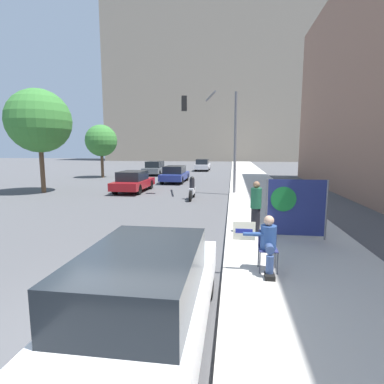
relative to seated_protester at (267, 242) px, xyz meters
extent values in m
plane|color=#4F4F51|center=(-2.52, -2.34, -0.81)|extent=(160.00, 160.00, 0.00)
cube|color=beige|center=(0.94, 12.66, -0.74)|extent=(3.79, 90.00, 0.14)
cube|color=gray|center=(-4.52, 66.63, 17.51)|extent=(52.00, 12.00, 36.63)
cylinder|color=#474C56|center=(-0.16, -0.13, -0.43)|extent=(0.03, 0.03, 0.47)
cylinder|color=#474C56|center=(0.21, -0.13, -0.43)|extent=(0.03, 0.03, 0.47)
cylinder|color=#474C56|center=(-0.16, 0.24, -0.43)|extent=(0.03, 0.03, 0.47)
cylinder|color=#474C56|center=(0.21, 0.24, -0.43)|extent=(0.03, 0.03, 0.47)
cube|color=navy|center=(0.03, 0.06, -0.19)|extent=(0.40, 0.40, 0.02)
cube|color=navy|center=(0.03, 0.25, 0.01)|extent=(0.40, 0.02, 0.38)
cylinder|color=#334775|center=(0.03, -0.10, -0.09)|extent=(0.18, 0.42, 0.18)
cylinder|color=#334775|center=(0.03, -0.31, -0.43)|extent=(0.16, 0.16, 0.47)
cube|color=black|center=(0.03, -0.37, -0.62)|extent=(0.20, 0.28, 0.10)
cylinder|color=navy|center=(0.03, 0.09, 0.08)|extent=(0.34, 0.34, 0.52)
sphere|color=tan|center=(0.03, 0.09, 0.45)|extent=(0.22, 0.22, 0.22)
cylinder|color=navy|center=(-0.30, 0.01, 0.16)|extent=(0.45, 0.09, 0.09)
cube|color=#EAE5C6|center=(-0.50, 0.01, 0.22)|extent=(0.48, 0.02, 0.41)
cube|color=navy|center=(-0.50, 0.00, 0.22)|extent=(0.37, 0.01, 0.10)
cylinder|color=black|center=(-0.03, 3.04, -0.26)|extent=(0.28, 0.28, 0.81)
cylinder|color=#236642|center=(-0.03, 3.04, 0.46)|extent=(0.34, 0.34, 0.64)
sphere|color=#936B4C|center=(-0.03, 3.04, 0.89)|extent=(0.21, 0.21, 0.21)
cylinder|color=slate|center=(0.25, 2.60, 0.22)|extent=(0.06, 0.06, 1.77)
cylinder|color=slate|center=(1.95, 2.60, 0.22)|extent=(0.06, 0.06, 1.77)
cube|color=navy|center=(1.10, 2.60, 0.27)|extent=(1.70, 0.02, 1.67)
cylinder|color=#197A33|center=(0.73, 2.58, 0.52)|extent=(0.74, 0.01, 0.74)
cylinder|color=slate|center=(-0.66, 11.97, 2.32)|extent=(0.16, 0.16, 5.98)
cylinder|color=slate|center=(-2.15, 11.61, 5.01)|extent=(0.83, 3.01, 0.11)
cube|color=black|center=(-3.64, 11.24, 4.59)|extent=(0.36, 0.36, 0.84)
sphere|color=green|center=(-3.64, 11.24, 4.31)|extent=(0.18, 0.18, 0.18)
cube|color=white|center=(-1.96, -2.51, -0.26)|extent=(1.72, 4.72, 0.55)
cube|color=black|center=(-1.96, -2.70, 0.33)|extent=(1.48, 2.46, 0.64)
cylinder|color=black|center=(-2.71, -1.05, -0.49)|extent=(0.22, 0.64, 0.64)
cylinder|color=black|center=(-1.21, -1.05, -0.49)|extent=(0.22, 0.64, 0.64)
cube|color=maroon|center=(-7.24, 12.48, -0.29)|extent=(1.74, 4.28, 0.49)
cube|color=black|center=(-7.24, 12.31, 0.25)|extent=(1.50, 2.23, 0.60)
cylinder|color=black|center=(-8.00, 13.81, -0.49)|extent=(0.22, 0.64, 0.64)
cylinder|color=black|center=(-6.47, 13.81, -0.49)|extent=(0.22, 0.64, 0.64)
cylinder|color=black|center=(-8.00, 11.15, -0.49)|extent=(0.22, 0.64, 0.64)
cylinder|color=black|center=(-6.47, 11.15, -0.49)|extent=(0.22, 0.64, 0.64)
cube|color=navy|center=(-5.58, 18.27, -0.28)|extent=(1.80, 4.57, 0.51)
cube|color=black|center=(-5.58, 18.08, 0.28)|extent=(1.55, 2.37, 0.61)
cylinder|color=black|center=(-6.37, 19.68, -0.49)|extent=(0.22, 0.64, 0.64)
cylinder|color=black|center=(-4.79, 19.68, -0.49)|extent=(0.22, 0.64, 0.64)
cylinder|color=black|center=(-6.37, 16.85, -0.49)|extent=(0.22, 0.64, 0.64)
cylinder|color=black|center=(-4.79, 16.85, -0.49)|extent=(0.22, 0.64, 0.64)
cube|color=#565B60|center=(-9.08, 25.13, -0.26)|extent=(1.74, 4.73, 0.55)
cube|color=black|center=(-9.08, 24.94, 0.34)|extent=(1.49, 2.46, 0.65)
cylinder|color=black|center=(-9.84, 26.60, -0.49)|extent=(0.22, 0.64, 0.64)
cylinder|color=black|center=(-8.32, 26.60, -0.49)|extent=(0.22, 0.64, 0.64)
cylinder|color=black|center=(-9.84, 23.66, -0.49)|extent=(0.22, 0.64, 0.64)
cylinder|color=black|center=(-8.32, 23.66, -0.49)|extent=(0.22, 0.64, 0.64)
cube|color=silver|center=(-4.63, 31.84, -0.25)|extent=(1.72, 4.15, 0.56)
cube|color=black|center=(-4.63, 31.68, 0.36)|extent=(1.48, 2.16, 0.66)
cylinder|color=black|center=(-5.38, 33.13, -0.49)|extent=(0.22, 0.64, 0.64)
cylinder|color=black|center=(-3.88, 33.13, -0.49)|extent=(0.22, 0.64, 0.64)
cylinder|color=black|center=(-5.38, 30.56, -0.49)|extent=(0.22, 0.64, 0.64)
cylinder|color=black|center=(-3.88, 30.56, -0.49)|extent=(0.22, 0.64, 0.64)
cube|color=silver|center=(-3.00, 9.95, -0.33)|extent=(0.24, 0.86, 0.32)
cylinder|color=black|center=(-3.00, 9.90, 0.05)|extent=(0.28, 0.28, 0.60)
sphere|color=black|center=(-3.00, 9.90, 0.36)|extent=(0.24, 0.24, 0.24)
cylinder|color=black|center=(-3.00, 10.67, -0.51)|extent=(0.10, 0.60, 0.60)
cylinder|color=black|center=(-3.00, 9.24, -0.51)|extent=(0.10, 0.60, 0.60)
cylinder|color=brown|center=(-12.82, 11.21, 0.77)|extent=(0.28, 0.28, 3.15)
sphere|color=#387A33|center=(-12.82, 11.21, 3.71)|extent=(3.92, 3.92, 3.92)
cylinder|color=brown|center=(-13.45, 21.46, 0.45)|extent=(0.28, 0.28, 2.52)
sphere|color=#387A33|center=(-13.45, 21.46, 2.78)|extent=(3.04, 3.04, 3.04)
camera|label=1|loc=(-0.77, -6.39, 1.99)|focal=28.00mm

